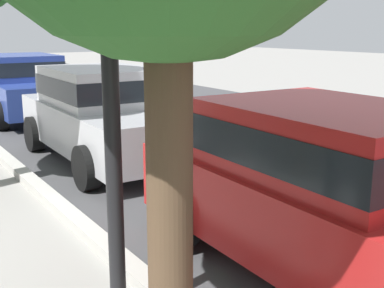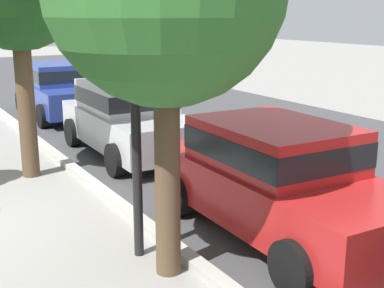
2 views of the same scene
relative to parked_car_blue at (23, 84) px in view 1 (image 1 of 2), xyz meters
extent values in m
cube|color=#424244|center=(7.32, 3.13, -0.84)|extent=(60.00, 9.00, 0.01)
cube|color=#B2AFA8|center=(7.32, -1.47, -0.78)|extent=(60.00, 0.20, 0.12)
cylinder|color=brown|center=(10.12, -1.79, 0.35)|extent=(0.29, 0.29, 2.37)
cube|color=navy|center=(0.06, 0.00, -0.23)|extent=(4.14, 1.79, 0.70)
cube|color=navy|center=(-0.09, 0.00, 0.42)|extent=(2.17, 1.61, 0.60)
cube|color=black|center=(-0.09, 0.00, 0.42)|extent=(2.18, 1.63, 0.33)
cylinder|color=black|center=(1.41, 0.82, -0.52)|extent=(0.64, 0.23, 0.64)
cylinder|color=black|center=(1.37, -0.88, -0.52)|extent=(0.64, 0.23, 0.64)
cylinder|color=black|center=(-1.26, 0.88, -0.52)|extent=(0.64, 0.23, 0.64)
cube|color=#B7B7BC|center=(5.01, 0.00, -0.23)|extent=(4.14, 1.79, 0.70)
cube|color=#B7B7BC|center=(4.86, 0.00, 0.42)|extent=(2.17, 1.61, 0.60)
cube|color=black|center=(4.86, 0.00, 0.42)|extent=(2.18, 1.63, 0.33)
cylinder|color=black|center=(6.37, 0.82, -0.52)|extent=(0.64, 0.23, 0.64)
cylinder|color=black|center=(6.33, -0.88, -0.52)|extent=(0.64, 0.23, 0.64)
cylinder|color=black|center=(3.70, 0.88, -0.52)|extent=(0.64, 0.23, 0.64)
cylinder|color=black|center=(3.66, -0.82, -0.52)|extent=(0.64, 0.23, 0.64)
cube|color=#B21E1E|center=(9.95, 0.00, -0.23)|extent=(4.14, 1.79, 0.70)
cube|color=#B21E1E|center=(9.80, 0.00, 0.42)|extent=(2.17, 1.61, 0.60)
cube|color=black|center=(9.80, 0.00, 0.42)|extent=(2.18, 1.63, 0.33)
cylinder|color=black|center=(8.63, 0.88, -0.52)|extent=(0.64, 0.23, 0.64)
cylinder|color=black|center=(8.60, -0.82, -0.52)|extent=(0.64, 0.23, 0.64)
cylinder|color=black|center=(9.52, -1.90, 0.96)|extent=(0.12, 0.12, 3.60)
camera|label=1|loc=(12.65, -3.30, 1.36)|focal=46.64mm
camera|label=2|loc=(15.13, -4.45, 2.15)|focal=49.02mm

